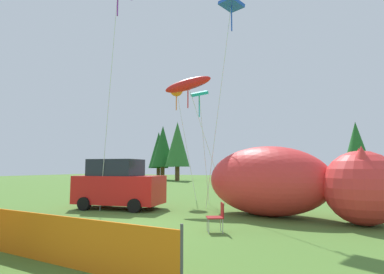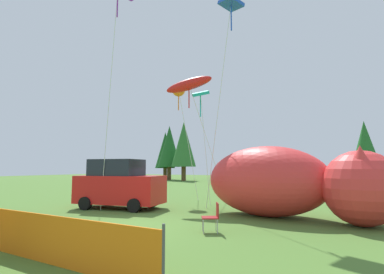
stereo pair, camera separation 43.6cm
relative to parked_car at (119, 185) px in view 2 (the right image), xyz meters
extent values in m
plane|color=#4C752D|center=(2.98, -3.42, -1.12)|extent=(120.00, 120.00, 0.00)
cube|color=red|center=(0.05, 0.01, -0.22)|extent=(4.31, 2.50, 1.29)
cube|color=#1E232D|center=(-0.15, -0.03, 0.82)|extent=(2.48, 2.04, 0.77)
cylinder|color=black|center=(1.13, 1.11, -0.82)|extent=(0.64, 0.36, 0.60)
cylinder|color=black|center=(1.44, -0.66, -0.82)|extent=(0.64, 0.36, 0.60)
cylinder|color=black|center=(-1.35, 0.67, -0.82)|extent=(0.64, 0.36, 0.60)
cylinder|color=black|center=(-1.04, -1.09, -0.82)|extent=(0.64, 0.36, 0.60)
cube|color=maroon|center=(5.96, -2.77, -0.68)|extent=(0.66, 0.66, 0.03)
cube|color=maroon|center=(6.16, -2.65, -0.46)|extent=(0.25, 0.42, 0.44)
cylinder|color=#A5A5AD|center=(5.88, -3.05, -0.90)|extent=(0.02, 0.02, 0.44)
cylinder|color=#A5A5AD|center=(5.67, -2.69, -0.90)|extent=(0.02, 0.02, 0.44)
cylinder|color=#A5A5AD|center=(6.24, -2.85, -0.90)|extent=(0.02, 0.02, 0.44)
cylinder|color=#A5A5AD|center=(6.03, -2.48, -0.90)|extent=(0.02, 0.02, 0.44)
ellipsoid|color=red|center=(6.76, 0.99, 0.28)|extent=(5.49, 3.64, 2.80)
ellipsoid|color=yellow|center=(6.76, 0.99, -0.35)|extent=(3.56, 2.63, 1.26)
sphere|color=red|center=(10.08, 0.40, 0.14)|extent=(2.52, 2.52, 2.52)
cone|color=red|center=(10.08, 1.03, 1.15)|extent=(0.71, 0.71, 0.76)
cone|color=red|center=(10.08, -0.23, 1.15)|extent=(0.71, 0.71, 0.76)
cube|color=orange|center=(3.67, -6.92, -0.63)|extent=(6.87, 0.41, 0.96)
cylinder|color=#4C4C51|center=(7.11, -7.10, -0.59)|extent=(0.05, 0.05, 1.06)
cylinder|color=silver|center=(4.42, 1.71, 3.64)|extent=(1.66, 0.70, 9.53)
cube|color=blue|center=(5.24, 1.38, 8.40)|extent=(1.21, 1.22, 0.40)
cylinder|color=blue|center=(5.24, 1.38, 7.70)|extent=(0.06, 0.06, 1.20)
cylinder|color=silver|center=(0.21, -1.07, 3.89)|extent=(1.13, 0.49, 10.01)
cylinder|color=purple|center=(0.76, -1.30, 8.19)|extent=(0.06, 0.06, 1.20)
cylinder|color=silver|center=(2.89, 3.92, 2.09)|extent=(1.32, 2.24, 6.43)
ellipsoid|color=red|center=(2.25, 2.82, 5.30)|extent=(2.65, 1.54, 1.34)
cylinder|color=red|center=(2.25, 2.82, 4.60)|extent=(0.06, 0.06, 1.20)
cylinder|color=silver|center=(1.14, 4.78, 2.27)|extent=(1.33, 0.14, 6.78)
sphere|color=orange|center=(0.49, 4.72, 5.66)|extent=(0.83, 0.83, 0.83)
cylinder|color=orange|center=(0.49, 4.72, 4.96)|extent=(0.06, 0.06, 1.20)
cylinder|color=silver|center=(2.94, 3.38, 1.88)|extent=(0.59, 0.03, 6.00)
cube|color=#19B2B2|center=(2.66, 3.38, 4.88)|extent=(1.24, 1.21, 0.59)
cylinder|color=#19B2B2|center=(2.66, 3.38, 4.18)|extent=(0.06, 0.06, 1.20)
cylinder|color=brown|center=(-16.12, 29.14, -0.22)|extent=(0.57, 0.57, 1.80)
cone|color=#1E5623|center=(-16.12, 29.14, 3.55)|extent=(3.16, 3.16, 5.75)
cylinder|color=brown|center=(-11.36, 26.64, -0.10)|extent=(0.65, 0.65, 2.03)
cone|color=#2D6B2D|center=(-11.36, 26.64, 4.15)|extent=(3.57, 3.57, 6.49)
cylinder|color=brown|center=(-14.86, 28.34, -0.12)|extent=(0.64, 0.64, 2.00)
cone|color=#1E5623|center=(-14.86, 28.34, 4.08)|extent=(3.52, 3.52, 6.39)
cylinder|color=brown|center=(11.60, 30.08, -0.22)|extent=(0.57, 0.57, 1.79)
cone|color=#236028|center=(11.60, 30.08, 3.54)|extent=(3.15, 3.15, 5.73)
camera|label=1|loc=(9.35, -11.37, 0.83)|focal=28.00mm
camera|label=2|loc=(9.74, -11.18, 0.83)|focal=28.00mm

